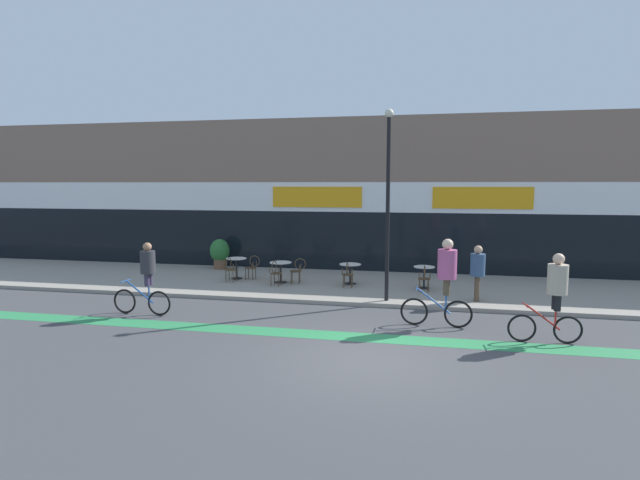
# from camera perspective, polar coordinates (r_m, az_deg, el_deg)

# --- Properties ---
(ground_plane) EXTENTS (120.00, 120.00, 0.00)m
(ground_plane) POSITION_cam_1_polar(r_m,az_deg,el_deg) (10.74, 5.63, -13.51)
(ground_plane) COLOR #424244
(sidewalk_slab) EXTENTS (40.00, 5.50, 0.12)m
(sidewalk_slab) POSITION_cam_1_polar(r_m,az_deg,el_deg) (17.69, 8.13, -5.35)
(sidewalk_slab) COLOR gray
(sidewalk_slab) RESTS_ON ground
(storefront_facade) EXTENTS (40.00, 4.06, 6.32)m
(storefront_facade) POSITION_cam_1_polar(r_m,az_deg,el_deg) (22.04, 9.03, 5.04)
(storefront_facade) COLOR #7F6656
(storefront_facade) RESTS_ON ground
(bike_lane_stripe) EXTENTS (36.00, 0.70, 0.01)m
(bike_lane_stripe) POSITION_cam_1_polar(r_m,az_deg,el_deg) (12.16, 6.40, -11.08)
(bike_lane_stripe) COLOR #2D844C
(bike_lane_stripe) RESTS_ON ground
(bistro_table_0) EXTENTS (0.76, 0.76, 0.78)m
(bistro_table_0) POSITION_cam_1_polar(r_m,az_deg,el_deg) (18.89, -9.53, -2.71)
(bistro_table_0) COLOR black
(bistro_table_0) RESTS_ON sidewalk_slab
(bistro_table_1) EXTENTS (0.79, 0.79, 0.75)m
(bistro_table_1) POSITION_cam_1_polar(r_m,az_deg,el_deg) (17.95, -4.52, -3.19)
(bistro_table_1) COLOR black
(bistro_table_1) RESTS_ON sidewalk_slab
(bistro_table_2) EXTENTS (0.76, 0.76, 0.72)m
(bistro_table_2) POSITION_cam_1_polar(r_m,az_deg,el_deg) (17.69, 3.47, -3.39)
(bistro_table_2) COLOR black
(bistro_table_2) RESTS_ON sidewalk_slab
(bistro_table_3) EXTENTS (0.70, 0.70, 0.75)m
(bistro_table_3) POSITION_cam_1_polar(r_m,az_deg,el_deg) (17.29, 11.81, -3.68)
(bistro_table_3) COLOR black
(bistro_table_3) RESTS_ON sidewalk_slab
(cafe_chair_0_near) EXTENTS (0.42, 0.58, 0.90)m
(cafe_chair_0_near) POSITION_cam_1_polar(r_m,az_deg,el_deg) (18.32, -10.24, -3.14)
(cafe_chair_0_near) COLOR #4C3823
(cafe_chair_0_near) RESTS_ON sidewalk_slab
(cafe_chair_0_side) EXTENTS (0.58, 0.42, 0.90)m
(cafe_chair_0_side) POSITION_cam_1_polar(r_m,az_deg,el_deg) (18.68, -7.74, -2.92)
(cafe_chair_0_side) COLOR #4C3823
(cafe_chair_0_side) RESTS_ON sidewalk_slab
(cafe_chair_1_near) EXTENTS (0.45, 0.60, 0.90)m
(cafe_chair_1_near) POSITION_cam_1_polar(r_m,az_deg,el_deg) (17.37, -5.12, -3.59)
(cafe_chair_1_near) COLOR #4C3823
(cafe_chair_1_near) RESTS_ON sidewalk_slab
(cafe_chair_1_side) EXTENTS (0.60, 0.45, 0.90)m
(cafe_chair_1_side) POSITION_cam_1_polar(r_m,az_deg,el_deg) (17.81, -2.58, -3.33)
(cafe_chair_1_side) COLOR #4C3823
(cafe_chair_1_side) RESTS_ON sidewalk_slab
(cafe_chair_2_near) EXTENTS (0.40, 0.58, 0.90)m
(cafe_chair_2_near) POSITION_cam_1_polar(r_m,az_deg,el_deg) (17.08, 3.17, -3.75)
(cafe_chair_2_near) COLOR #4C3823
(cafe_chair_2_near) RESTS_ON sidewalk_slab
(cafe_chair_3_near) EXTENTS (0.43, 0.59, 0.90)m
(cafe_chair_3_near) POSITION_cam_1_polar(r_m,az_deg,el_deg) (16.68, 11.83, -4.12)
(cafe_chair_3_near) COLOR #4C3823
(cafe_chair_3_near) RESTS_ON sidewalk_slab
(planter_pot) EXTENTS (0.80, 0.80, 1.25)m
(planter_pot) POSITION_cam_1_polar(r_m,az_deg,el_deg) (21.18, -11.39, -1.41)
(planter_pot) COLOR brown
(planter_pot) RESTS_ON sidewalk_slab
(lamp_post) EXTENTS (0.26, 0.26, 5.72)m
(lamp_post) POSITION_cam_1_polar(r_m,az_deg,el_deg) (15.03, 7.77, 5.36)
(lamp_post) COLOR black
(lamp_post) RESTS_ON sidewalk_slab
(cyclist_0) EXTENTS (1.78, 0.48, 2.04)m
(cyclist_0) POSITION_cam_1_polar(r_m,az_deg,el_deg) (14.73, -19.27, -3.74)
(cyclist_0) COLOR black
(cyclist_0) RESTS_ON ground
(cyclist_1) EXTENTS (1.66, 0.51, 2.09)m
(cyclist_1) POSITION_cam_1_polar(r_m,az_deg,el_deg) (12.62, 25.25, -5.24)
(cyclist_1) COLOR black
(cyclist_1) RESTS_ON ground
(cyclist_2) EXTENTS (1.82, 0.53, 2.28)m
(cyclist_2) POSITION_cam_1_polar(r_m,az_deg,el_deg) (13.08, 14.05, -3.94)
(cyclist_2) COLOR black
(cyclist_2) RESTS_ON ground
(pedestrian_near_end) EXTENTS (0.49, 0.49, 1.70)m
(pedestrian_near_end) POSITION_cam_1_polar(r_m,az_deg,el_deg) (15.78, 17.57, -3.09)
(pedestrian_near_end) COLOR #4C3D2D
(pedestrian_near_end) RESTS_ON sidewalk_slab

